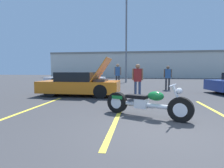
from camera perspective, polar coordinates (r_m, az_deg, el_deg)
ground_plane at (r=3.93m, az=18.13°, el=-15.43°), size 80.00×80.00×0.00m
parking_stripe_foreground at (r=6.46m, az=-26.01°, el=-7.73°), size 0.12×5.09×0.01m
parking_stripe_middle at (r=5.39m, az=2.24°, el=-9.67°), size 0.12×5.09×0.01m
far_building at (r=31.29m, az=9.67°, el=6.40°), size 32.00×4.20×4.40m
light_pole at (r=18.91m, az=4.89°, el=15.23°), size 1.21×0.28×8.86m
motorcycle at (r=5.08m, az=10.90°, el=-6.19°), size 2.37×1.19×0.96m
show_car_hood_open at (r=9.22m, az=-10.34°, el=-0.04°), size 4.06×1.78×1.94m
parked_car_left_row at (r=14.38m, az=-11.87°, el=1.42°), size 4.64×1.88×1.11m
spectator_near_motorcycle at (r=12.27m, az=17.74°, el=2.59°), size 0.52×0.21×1.60m
spectator_by_show_car at (r=13.68m, az=1.88°, el=3.56°), size 0.52×0.24×1.80m
spectator_midground at (r=8.44m, az=8.37°, el=1.97°), size 0.52×0.21×1.61m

